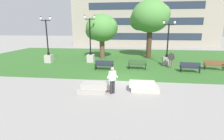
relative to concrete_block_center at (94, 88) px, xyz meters
name	(u,v)px	position (x,y,z in m)	size (l,w,h in m)	color
ground_plane	(121,81)	(1.56, 2.67, -0.31)	(140.00, 140.00, 0.00)	gray
grass_lawn	(127,59)	(1.56, 12.67, -0.30)	(40.00, 20.00, 0.02)	#336628
concrete_block_center	(94,88)	(0.00, 0.00, 0.00)	(1.88, 0.90, 0.64)	#9E9991
concrete_block_left	(144,87)	(3.19, 0.62, 0.00)	(1.92, 0.90, 0.64)	#B2ADA3
person_skateboarder	(112,79)	(1.21, -0.04, 0.66)	(0.71, 0.46, 1.71)	#28282D
skateboard	(107,91)	(0.84, 0.16, -0.22)	(1.02, 0.59, 0.14)	maroon
park_bench_near_left	(190,67)	(7.68, 6.07, 0.23)	(1.84, 0.70, 0.90)	#1E232D
park_bench_near_right	(137,64)	(2.88, 6.74, 0.23)	(1.82, 0.62, 0.90)	#284723
park_bench_far_left	(214,64)	(10.27, 7.39, 0.23)	(1.85, 0.73, 0.90)	brown
park_bench_far_right	(104,65)	(-0.33, 6.00, 0.23)	(1.81, 0.56, 0.90)	#1E232D
lamp_post_right	(91,53)	(-2.57, 9.66, 0.80)	(1.32, 0.80, 5.43)	#ADA89E
lamp_post_center	(167,56)	(6.06, 8.99, 0.69)	(1.32, 0.80, 4.80)	gray
lamp_post_left	(48,54)	(-7.39, 8.81, 0.78)	(1.32, 0.80, 5.27)	#ADA89E
tree_near_left	(101,28)	(-1.72, 12.36, 3.60)	(4.29, 4.08, 5.70)	brown
tree_far_left	(150,17)	(4.42, 13.61, 5.05)	(5.11, 4.87, 7.49)	#42301E
person_bystander_near_lawn	(171,59)	(6.24, 7.57, 0.68)	(0.73, 0.26, 1.71)	brown
building_facade_distant	(144,17)	(4.41, 27.16, 5.73)	(30.30, 1.03, 12.09)	gray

